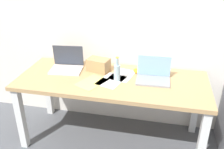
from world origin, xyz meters
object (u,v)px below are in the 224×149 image
(beer_bottle, at_px, (117,72))
(desk, at_px, (112,87))
(computer_mouse, at_px, (136,71))
(laptop_right, at_px, (153,75))
(cardboard_box, at_px, (98,65))
(laptop_left, at_px, (67,65))

(beer_bottle, bearing_deg, desk, 157.10)
(computer_mouse, bearing_deg, desk, -159.70)
(laptop_right, height_order, cardboard_box, laptop_right)
(laptop_right, height_order, beer_bottle, beer_bottle)
(laptop_left, xyz_separation_m, beer_bottle, (0.58, -0.15, 0.04))
(beer_bottle, height_order, cardboard_box, beer_bottle)
(computer_mouse, height_order, cardboard_box, cardboard_box)
(laptop_right, xyz_separation_m, computer_mouse, (-0.18, 0.14, -0.03))
(laptop_left, relative_size, computer_mouse, 3.52)
(laptop_left, bearing_deg, beer_bottle, -14.62)
(desk, height_order, cardboard_box, cardboard_box)
(desk, bearing_deg, computer_mouse, 43.45)
(beer_bottle, xyz_separation_m, computer_mouse, (0.16, 0.23, -0.08))
(desk, xyz_separation_m, computer_mouse, (0.22, 0.21, 0.11))
(computer_mouse, distance_m, cardboard_box, 0.41)
(beer_bottle, distance_m, cardboard_box, 0.31)
(desk, relative_size, beer_bottle, 7.59)
(desk, bearing_deg, laptop_left, 166.30)
(desk, bearing_deg, cardboard_box, 137.95)
(laptop_left, distance_m, laptop_right, 0.93)
(laptop_left, bearing_deg, laptop_right, -3.99)
(desk, relative_size, laptop_left, 5.37)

